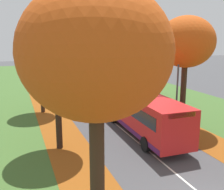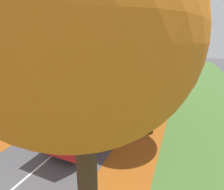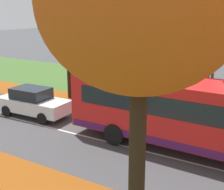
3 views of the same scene
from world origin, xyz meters
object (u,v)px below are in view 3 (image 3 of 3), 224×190
Objects in this scene: tree_left_near at (141,3)px; bus at (188,112)px; tree_right_mid at (68,10)px; streetlamp_right at (212,56)px; car_white_lead at (33,102)px.

tree_left_near is 0.76× the size of bus.
tree_right_mid is at bearing 67.27° from bus.
streetlamp_right is 9.79m from car_white_lead.
tree_left_near is 14.31m from tree_right_mid.
streetlamp_right is 1.41× the size of car_white_lead.
tree_right_mid is at bearing 44.86° from tree_left_near.
tree_left_near reaches higher than tree_right_mid.
bus is at bearing -112.73° from tree_right_mid.
streetlamp_right reaches higher than car_white_lead.
tree_right_mid is 9.84m from streetlamp_right.
streetlamp_right reaches higher than bus.
tree_right_mid is 1.80× the size of car_white_lead.
tree_left_near is at bearing -122.56° from car_white_lead.
streetlamp_right is 3.31m from bus.
tree_right_mid is 0.73× the size of bus.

